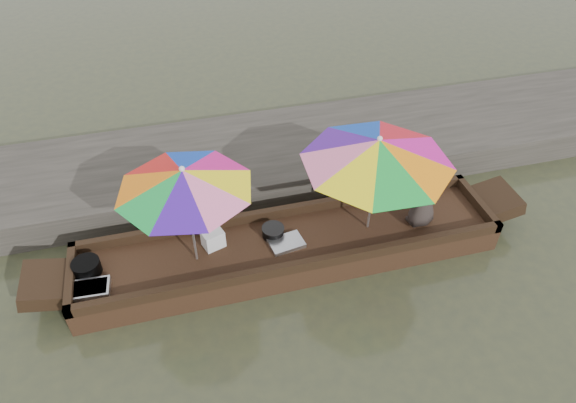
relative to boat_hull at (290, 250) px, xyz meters
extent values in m
plane|color=#323626|center=(0.00, 0.00, -0.17)|extent=(80.00, 80.00, 0.00)
cube|color=#2D2B26|center=(0.00, 2.20, 0.08)|extent=(22.00, 2.20, 0.50)
cube|color=black|center=(0.00, 0.00, 0.00)|extent=(5.93, 1.20, 0.35)
cylinder|color=black|center=(-2.71, 0.12, 0.27)|extent=(0.36, 0.36, 0.19)
cube|color=silver|center=(-2.66, -0.23, 0.22)|extent=(0.48, 0.35, 0.09)
cube|color=silver|center=(-0.06, -0.06, 0.21)|extent=(0.51, 0.39, 0.06)
cylinder|color=black|center=(-0.20, 0.16, 0.25)|extent=(0.30, 0.30, 0.14)
cube|color=silver|center=(-1.04, 0.19, 0.30)|extent=(0.33, 0.30, 0.26)
imported|color=#2D2622|center=(1.92, -0.09, 0.73)|extent=(0.61, 0.49, 1.10)
camera|label=1|loc=(-1.32, -4.91, 5.29)|focal=32.00mm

